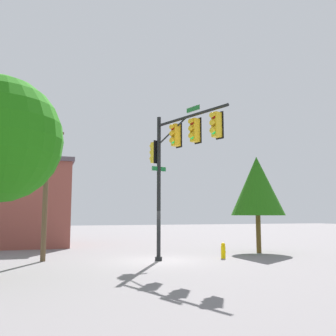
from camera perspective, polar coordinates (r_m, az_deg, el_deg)
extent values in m
plane|color=slate|center=(19.38, -1.45, -14.00)|extent=(120.00, 120.00, 0.00)
cylinder|color=black|center=(19.29, -1.42, -2.98)|extent=(0.20, 0.20, 7.43)
cylinder|color=black|center=(19.37, -1.45, -13.71)|extent=(0.36, 0.36, 0.20)
cylinder|color=black|center=(17.97, 3.36, 7.92)|extent=(4.61, 1.84, 0.14)
cylinder|color=black|center=(18.84, 0.63, 5.64)|extent=(2.11, 0.86, 1.07)
cube|color=yellow|center=(18.56, 1.21, 5.04)|extent=(0.42, 0.45, 1.10)
cube|color=black|center=(18.68, 1.69, 4.96)|extent=(0.43, 0.19, 1.22)
sphere|color=maroon|center=(18.51, 0.73, 6.15)|extent=(0.22, 0.22, 0.22)
cylinder|color=yellow|center=(18.49, 0.58, 6.32)|extent=(0.26, 0.21, 0.23)
sphere|color=#855607|center=(18.44, 0.73, 5.12)|extent=(0.22, 0.22, 0.22)
cylinder|color=yellow|center=(18.41, 0.58, 5.29)|extent=(0.26, 0.21, 0.23)
sphere|color=#20FF59|center=(18.37, 0.73, 4.08)|extent=(0.22, 0.22, 0.22)
cylinder|color=yellow|center=(18.34, 0.58, 4.26)|extent=(0.26, 0.21, 0.23)
cube|color=gold|center=(17.54, 4.14, 5.77)|extent=(0.43, 0.45, 1.10)
cube|color=black|center=(17.67, 4.61, 5.68)|extent=(0.42, 0.20, 1.22)
sphere|color=maroon|center=(17.48, 3.65, 6.95)|extent=(0.22, 0.22, 0.22)
cylinder|color=gold|center=(17.46, 3.50, 7.14)|extent=(0.27, 0.21, 0.23)
sphere|color=#855607|center=(17.40, 3.66, 5.87)|extent=(0.22, 0.22, 0.22)
cylinder|color=gold|center=(17.38, 3.51, 6.05)|extent=(0.27, 0.21, 0.23)
sphere|color=#20FF59|center=(17.33, 3.67, 4.77)|extent=(0.22, 0.22, 0.22)
cylinder|color=gold|center=(17.30, 3.52, 4.96)|extent=(0.27, 0.21, 0.23)
cube|color=yellow|center=(16.57, 7.43, 6.57)|extent=(0.43, 0.45, 1.10)
cube|color=black|center=(16.71, 7.91, 6.46)|extent=(0.43, 0.19, 1.22)
sphere|color=maroon|center=(16.51, 6.93, 7.83)|extent=(0.22, 0.22, 0.22)
cylinder|color=yellow|center=(16.48, 6.78, 8.03)|extent=(0.27, 0.21, 0.23)
sphere|color=#855607|center=(16.43, 6.94, 6.68)|extent=(0.22, 0.22, 0.22)
cylinder|color=yellow|center=(16.40, 6.79, 6.88)|extent=(0.27, 0.21, 0.23)
sphere|color=#20FF59|center=(16.35, 6.96, 5.52)|extent=(0.22, 0.22, 0.22)
cylinder|color=yellow|center=(16.32, 6.81, 5.72)|extent=(0.27, 0.21, 0.23)
cube|color=yellow|center=(19.78, -2.02, 2.37)|extent=(0.45, 0.43, 1.10)
cube|color=black|center=(19.63, -1.67, 2.45)|extent=(0.19, 0.43, 1.22)
sphere|color=maroon|center=(20.00, -2.35, 3.26)|extent=(0.22, 0.22, 0.22)
cylinder|color=yellow|center=(20.06, -2.45, 3.37)|extent=(0.21, 0.27, 0.23)
sphere|color=#855607|center=(19.94, -2.36, 2.30)|extent=(0.22, 0.22, 0.22)
cylinder|color=yellow|center=(20.00, -2.46, 2.41)|extent=(0.21, 0.27, 0.23)
sphere|color=#20FF59|center=(19.89, -2.36, 1.33)|extent=(0.22, 0.22, 0.22)
cylinder|color=yellow|center=(19.95, -2.47, 1.45)|extent=(0.21, 0.27, 0.23)
cube|color=white|center=(17.87, 3.88, 9.00)|extent=(0.89, 0.35, 0.26)
cube|color=#1C6B2A|center=(17.87, 3.88, 9.00)|extent=(0.85, 0.34, 0.22)
cube|color=white|center=(19.38, -1.41, -0.12)|extent=(0.35, 0.89, 0.26)
cube|color=#166F31|center=(19.38, -1.41, -0.12)|extent=(0.34, 0.85, 0.22)
cylinder|color=brown|center=(20.06, -18.21, -3.05)|extent=(0.26, 0.26, 7.25)
cube|color=brown|center=(20.48, -17.89, 5.42)|extent=(0.93, 1.66, 0.12)
cylinder|color=#E6C206|center=(20.55, 8.44, -12.62)|extent=(0.24, 0.24, 0.65)
sphere|color=#EBB905|center=(20.52, 8.42, -11.52)|extent=(0.22, 0.22, 0.22)
cylinder|color=#EFBE02|center=(20.42, 8.63, -12.56)|extent=(0.12, 0.10, 0.10)
cylinder|color=brown|center=(23.80, 13.67, -9.77)|extent=(0.29, 0.29, 2.27)
cone|color=#226612|center=(23.84, 13.46, -2.65)|extent=(3.29, 3.29, 3.66)
cube|color=brown|center=(30.59, -21.96, -5.30)|extent=(7.76, 7.37, 6.01)
cube|color=#554652|center=(30.81, -21.69, 0.57)|extent=(8.06, 7.67, 0.30)
cube|color=#A5B7C6|center=(33.32, -15.33, -8.13)|extent=(0.90, 0.04, 1.20)
cube|color=#A5B7C6|center=(33.84, -15.37, -8.08)|extent=(0.90, 0.04, 1.20)
cube|color=#A5B7C6|center=(29.37, -14.75, -2.50)|extent=(0.90, 0.04, 1.20)
cube|color=#A5B7C6|center=(33.28, -15.12, -2.24)|extent=(0.90, 0.04, 1.20)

